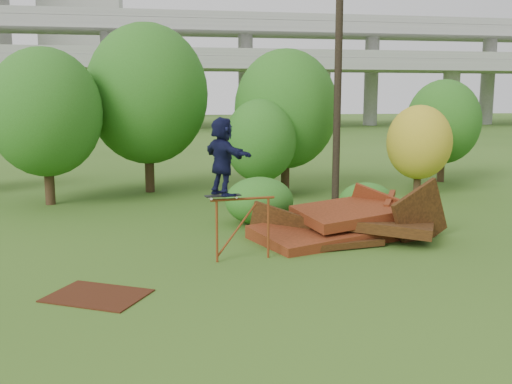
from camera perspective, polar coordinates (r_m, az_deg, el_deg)
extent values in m
plane|color=#2D5116|center=(13.02, 5.05, -8.30)|extent=(240.00, 240.00, 0.00)
cube|color=#48200C|center=(16.24, 6.93, -4.08)|extent=(4.42, 3.47, 0.64)
cube|color=black|center=(16.40, 12.28, -3.23)|extent=(3.40, 2.98, 0.56)
cube|color=#48200C|center=(16.56, 9.42, -2.04)|extent=(3.38, 2.66, 0.62)
cube|color=black|center=(16.62, 16.08, -2.41)|extent=(2.09, 0.95, 2.15)
cube|color=#48200C|center=(17.67, 11.61, -1.88)|extent=(1.40, 1.36, 1.74)
cube|color=black|center=(16.28, 2.48, -3.37)|extent=(1.68, 1.31, 1.30)
cube|color=black|center=(15.24, 9.32, -5.28)|extent=(2.06, 0.50, 0.17)
cube|color=#48200C|center=(17.47, 13.23, -0.72)|extent=(0.89, 1.38, 0.37)
cylinder|color=maroon|center=(13.80, -3.93, -3.96)|extent=(0.06, 0.06, 1.53)
cylinder|color=maroon|center=(14.16, 1.23, -3.60)|extent=(0.06, 0.06, 1.53)
cylinder|color=maroon|center=(13.81, -1.33, -0.69)|extent=(1.60, 0.27, 0.06)
cube|color=black|center=(13.67, -3.33, -0.36)|extent=(0.89, 0.34, 0.03)
cylinder|color=silver|center=(13.51, -4.51, -0.68)|extent=(0.07, 0.04, 0.06)
cylinder|color=silver|center=(13.69, -4.69, -0.54)|extent=(0.07, 0.04, 0.06)
cylinder|color=silver|center=(13.66, -1.97, -0.54)|extent=(0.07, 0.04, 0.06)
cylinder|color=silver|center=(13.84, -2.18, -0.41)|extent=(0.07, 0.04, 0.06)
imported|color=#101234|center=(13.54, -3.37, 3.59)|extent=(1.26, 1.79, 1.86)
cube|color=#3C1A0D|center=(12.10, -15.59, -9.95)|extent=(2.30, 2.08, 0.03)
cylinder|color=black|center=(22.53, -19.97, 1.18)|extent=(0.36, 0.36, 1.88)
ellipsoid|color=#265216|center=(22.34, -20.33, 7.48)|extent=(4.09, 4.09, 4.71)
cylinder|color=black|center=(24.44, -10.61, 2.59)|extent=(0.39, 0.39, 2.21)
ellipsoid|color=#265216|center=(24.27, -10.82, 9.60)|extent=(5.01, 5.01, 5.77)
cylinder|color=black|center=(22.20, 0.42, 0.84)|extent=(0.31, 0.31, 1.27)
ellipsoid|color=#265216|center=(22.01, 0.43, 5.17)|extent=(2.77, 2.77, 3.19)
cylinder|color=black|center=(24.04, 2.94, 2.21)|extent=(0.36, 0.36, 1.87)
ellipsoid|color=#265216|center=(23.85, 2.99, 8.28)|extent=(4.28, 4.28, 4.92)
cylinder|color=black|center=(24.58, 15.82, 1.17)|extent=(0.30, 0.30, 1.14)
ellipsoid|color=#A58C19|center=(24.41, 15.99, 4.81)|extent=(2.65, 2.65, 3.05)
cylinder|color=black|center=(28.38, 18.01, 2.55)|extent=(0.33, 0.33, 1.55)
ellipsoid|color=#265216|center=(28.22, 18.23, 6.69)|extent=(3.41, 3.41, 3.92)
ellipsoid|color=#265216|center=(17.92, 0.33, -0.87)|extent=(2.16, 2.00, 1.50)
ellipsoid|color=#265216|center=(18.57, 10.96, -1.03)|extent=(1.80, 1.65, 1.28)
cylinder|color=black|center=(21.99, 8.20, 11.45)|extent=(0.28, 0.28, 9.52)
cube|color=gray|center=(72.15, -7.55, 12.59)|extent=(160.00, 9.00, 1.40)
cube|color=gray|center=(78.56, -7.83, 15.98)|extent=(160.00, 9.00, 1.40)
cylinder|color=gray|center=(73.46, -21.81, 8.82)|extent=(2.20, 2.20, 8.00)
cylinder|color=gray|center=(72.04, -7.48, 9.41)|extent=(2.20, 2.20, 8.00)
cylinder|color=gray|center=(75.04, 6.58, 9.42)|extent=(2.20, 2.20, 8.00)
cube|color=#9E9E99|center=(115.12, -16.80, 14.07)|extent=(14.00, 14.00, 28.00)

